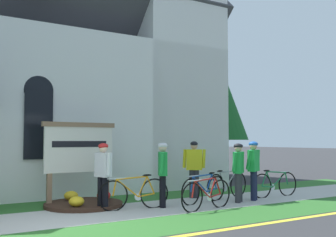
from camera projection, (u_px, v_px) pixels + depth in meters
The scene contains 18 objects.
ground at pixel (22, 202), 10.48m from camera, with size 140.00×140.00×0.00m, color #333335.
sidewalk_slab at pixel (62, 217), 8.30m from camera, with size 32.00×2.00×0.01m, color #B7B5AD.
grass_verge at pixel (89, 235), 6.78m from camera, with size 32.00×1.52×0.01m, color #2D6628.
church_lawn at pixel (43, 206), 9.81m from camera, with size 24.00×1.51×0.01m, color #2D6628.
church_building at pixel (34, 58), 14.17m from camera, with size 13.89×9.83×13.94m.
church_sign at pixel (79, 150), 10.13m from camera, with size 1.98×0.25×2.14m.
flower_bed at pixel (84, 203), 9.72m from camera, with size 1.95×1.95×0.34m.
bicycle_black at pixel (134, 193), 9.29m from camera, with size 1.79×0.24×0.85m.
bicycle_white at pixel (227, 185), 11.03m from camera, with size 1.77×0.45×0.85m.
bicycle_silver at pixel (204, 189), 10.29m from camera, with size 1.72×0.47×0.82m.
bicycle_orange at pixel (275, 184), 11.37m from camera, with size 1.74×0.10×0.82m.
bicycle_blue at pixel (207, 194), 9.27m from camera, with size 1.68×0.37×0.81m.
cyclist_in_blue_jersey at pixel (163, 170), 9.62m from camera, with size 0.39×0.65×1.60m.
cyclist_in_red_jersey at pixel (254, 166), 10.70m from camera, with size 0.62×0.40×1.64m.
cyclist_in_orange_jersey at pixel (239, 168), 10.39m from camera, with size 0.57×0.43×1.58m.
cyclist_in_yellow_jersey at pixel (194, 165), 11.15m from camera, with size 0.52×0.51×1.64m.
cyclist_in_green_jersey at pixel (103, 171), 9.22m from camera, with size 0.31×0.68×1.60m.
roadside_conifer at pixel (211, 89), 17.04m from camera, with size 3.19×3.19×6.19m.
Camera 1 is at (-1.94, -7.14, 1.66)m, focal length 41.22 mm.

